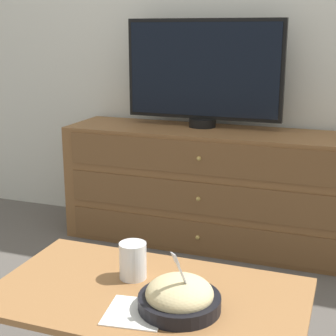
# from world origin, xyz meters

# --- Properties ---
(ground_plane) EXTENTS (12.00, 12.00, 0.00)m
(ground_plane) POSITION_xyz_m (0.00, 0.00, 0.00)
(ground_plane) COLOR #56514C
(wall_back) EXTENTS (12.00, 0.05, 2.60)m
(wall_back) POSITION_xyz_m (0.00, 0.03, 1.30)
(wall_back) COLOR silver
(wall_back) RESTS_ON ground_plane
(dresser) EXTENTS (1.65, 0.45, 0.66)m
(dresser) POSITION_xyz_m (0.03, -0.25, 0.33)
(dresser) COLOR brown
(dresser) RESTS_ON ground_plane
(tv) EXTENTS (0.90, 0.15, 0.60)m
(tv) POSITION_xyz_m (-0.05, -0.16, 0.98)
(tv) COLOR black
(tv) RESTS_ON dresser
(coffee_table) EXTENTS (0.96, 0.54, 0.43)m
(coffee_table) POSITION_xyz_m (0.22, -1.66, 0.37)
(coffee_table) COLOR #9E6B3D
(coffee_table) RESTS_ON ground_plane
(takeout_bowl) EXTENTS (0.24, 0.24, 0.19)m
(takeout_bowl) POSITION_xyz_m (0.34, -1.72, 0.47)
(takeout_bowl) COLOR black
(takeout_bowl) RESTS_ON coffee_table
(drink_cup) EXTENTS (0.09, 0.09, 0.12)m
(drink_cup) POSITION_xyz_m (0.14, -1.59, 0.48)
(drink_cup) COLOR beige
(drink_cup) RESTS_ON coffee_table
(napkin) EXTENTS (0.19, 0.19, 0.00)m
(napkin) POSITION_xyz_m (0.24, -1.78, 0.43)
(napkin) COLOR white
(napkin) RESTS_ON coffee_table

